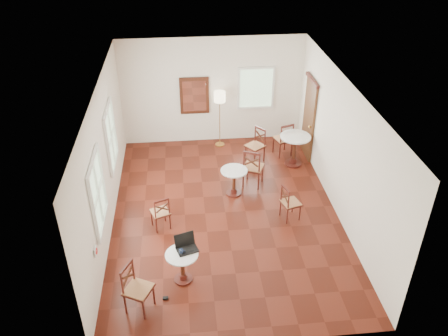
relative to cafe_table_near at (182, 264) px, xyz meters
name	(u,v)px	position (x,y,z in m)	size (l,w,h in m)	color
ground	(225,212)	(1.00, 1.99, -0.40)	(7.00, 7.00, 0.00)	#50180D
room_shell	(221,133)	(0.94, 2.26, 1.49)	(5.02, 7.02, 3.01)	white
cafe_table_near	(182,264)	(0.00, 0.00, 0.00)	(0.61, 0.61, 0.64)	#4B1A12
cafe_table_mid	(234,179)	(1.28, 2.70, 0.02)	(0.63, 0.63, 0.67)	#4B1A12
cafe_table_back	(294,147)	(3.00, 3.90, 0.12)	(0.79, 0.79, 0.84)	#4B1A12
chair_near_a	(160,212)	(-0.43, 1.59, 0.01)	(0.49, 0.49, 0.82)	#4B1A12
chair_near_b	(137,289)	(-0.78, -0.60, 0.08)	(0.59, 0.59, 0.95)	#4B1A12
chair_mid_a	(253,167)	(1.78, 3.03, 0.11)	(0.62, 0.62, 1.02)	#4B1A12
chair_mid_b	(290,203)	(2.38, 1.65, 0.02)	(0.48, 0.48, 0.84)	#4B1A12
chair_back_a	(283,139)	(2.83, 4.43, 0.08)	(0.56, 0.56, 0.96)	#4B1A12
chair_back_b	(256,145)	(2.03, 4.18, 0.07)	(0.60, 0.60, 0.93)	#4B1A12
floor_lamp	(220,100)	(1.16, 5.14, 0.97)	(0.31, 0.31, 1.61)	#BF8C3F
laptop	(186,245)	(0.09, 0.16, 0.31)	(0.46, 0.42, 0.27)	black
mouse	(181,253)	(-0.01, 0.01, 0.26)	(0.11, 0.07, 0.04)	black
navy_mug	(181,252)	(0.00, 0.01, 0.29)	(0.12, 0.08, 0.09)	#101B38
water_glass	(181,252)	(-0.01, -0.02, 0.30)	(0.06, 0.06, 0.11)	white
power_adapter	(166,298)	(-0.33, -0.44, -0.38)	(0.10, 0.06, 0.04)	black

